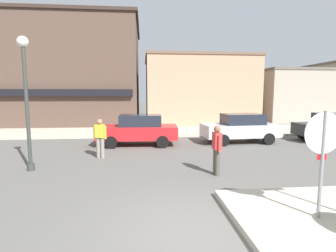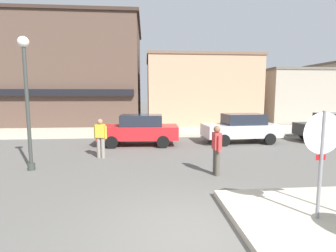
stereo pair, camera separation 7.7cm
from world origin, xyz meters
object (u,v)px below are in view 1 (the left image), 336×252
lamp_post (25,84)px  parked_car_nearest (139,129)px  parked_car_second (240,128)px  pedestrian_crossing_far (217,149)px  parked_car_third (334,127)px  stop_sign (323,151)px  pedestrian_crossing_near (100,137)px

lamp_post → parked_car_nearest: 5.95m
parked_car_second → lamp_post: bearing=-154.1°
pedestrian_crossing_far → parked_car_third: bearing=33.5°
stop_sign → parked_car_second: (1.71, 8.86, -0.71)m
stop_sign → pedestrian_crossing_far: (-1.14, 3.38, -0.65)m
parked_car_nearest → parked_car_second: bearing=2.1°
parked_car_third → stop_sign: bearing=-128.7°
parked_car_second → pedestrian_crossing_far: (-2.86, -5.48, 0.06)m
pedestrian_crossing_near → pedestrian_crossing_far: (4.12, -2.64, 0.00)m
parked_car_third → pedestrian_crossing_far: 9.87m
parked_car_third → parked_car_second: bearing=179.7°
stop_sign → parked_car_third: bearing=51.3°
lamp_post → pedestrian_crossing_far: bearing=-9.8°
stop_sign → pedestrian_crossing_far: 3.63m
pedestrian_crossing_far → parked_car_second: bearing=62.5°
parked_car_third → pedestrian_crossing_near: 12.66m
lamp_post → pedestrian_crossing_far: lamp_post is taller
stop_sign → parked_car_nearest: stop_sign is taller
parked_car_third → lamp_post: bearing=-163.1°
stop_sign → parked_car_nearest: size_ratio=0.57×
lamp_post → parked_car_third: lamp_post is taller
parked_car_second → stop_sign: bearing=-100.9°
pedestrian_crossing_near → pedestrian_crossing_far: bearing=-32.7°
parked_car_nearest → lamp_post: bearing=-130.7°
parked_car_nearest → pedestrian_crossing_near: 3.04m
pedestrian_crossing_near → pedestrian_crossing_far: 4.89m
stop_sign → parked_car_nearest: bearing=113.4°
stop_sign → pedestrian_crossing_near: bearing=131.1°
parked_car_nearest → pedestrian_crossing_far: size_ratio=2.52×
lamp_post → parked_car_nearest: size_ratio=1.12×
parked_car_second → pedestrian_crossing_near: bearing=-157.8°
lamp_post → parked_car_second: bearing=25.9°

